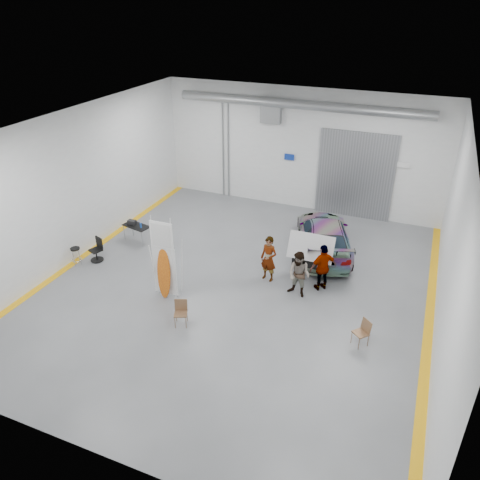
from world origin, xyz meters
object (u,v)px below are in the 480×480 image
at_px(person_a, 269,259).
at_px(person_c, 323,267).
at_px(person_b, 299,274).
at_px(office_chair, 97,251).
at_px(surfboard_display, 164,266).
at_px(work_table, 135,225).
at_px(shop_stool, 76,257).
at_px(folding_chair_far, 360,337).
at_px(folding_chair_near, 181,318).
at_px(sedan_car, 324,236).

bearing_deg(person_a, person_c, 16.51).
height_order(person_b, office_chair, person_b).
distance_m(surfboard_display, office_chair, 4.21).
bearing_deg(person_c, person_a, -39.09).
bearing_deg(office_chair, person_a, 30.66).
bearing_deg(work_table, shop_stool, -111.50).
xyz_separation_m(person_a, person_c, (2.05, 0.15, 0.01)).
bearing_deg(work_table, person_a, -6.63).
bearing_deg(folding_chair_far, office_chair, -144.69).
bearing_deg(folding_chair_near, surfboard_display, 114.43).
bearing_deg(sedan_car, surfboard_display, 32.10).
distance_m(person_b, folding_chair_near, 4.47).
xyz_separation_m(folding_chair_near, shop_stool, (-5.78, 1.79, 0.11)).
bearing_deg(folding_chair_near, person_b, 22.90).
bearing_deg(office_chair, folding_chair_near, -4.67).
height_order(person_c, office_chair, person_c).
distance_m(sedan_car, person_c, 2.92).
relative_size(person_c, surfboard_display, 0.58).
bearing_deg(work_table, person_b, -9.75).
xyz_separation_m(sedan_car, surfboard_display, (-4.50, -5.50, 0.55)).
bearing_deg(folding_chair_far, folding_chair_near, -126.06).
relative_size(shop_stool, work_table, 0.59).
distance_m(person_b, work_table, 7.95).
bearing_deg(person_b, sedan_car, 102.13).
distance_m(person_a, folding_chair_far, 4.68).
height_order(person_c, shop_stool, person_c).
xyz_separation_m(sedan_car, work_table, (-7.91, -2.25, 0.03)).
relative_size(sedan_car, shop_stool, 6.57).
height_order(folding_chair_far, work_table, work_table).
distance_m(folding_chair_far, shop_stool, 11.47).
bearing_deg(surfboard_display, office_chair, 161.79).
bearing_deg(surfboard_display, work_table, 135.02).
distance_m(person_b, surfboard_display, 4.84).
height_order(person_b, folding_chair_near, person_b).
height_order(person_c, surfboard_display, surfboard_display).
bearing_deg(sedan_car, person_b, 70.24).
distance_m(person_b, shop_stool, 9.01).
distance_m(person_b, office_chair, 8.41).
bearing_deg(folding_chair_near, person_c, 23.20).
xyz_separation_m(folding_chair_near, folding_chair_far, (5.68, 1.26, -0.00)).
distance_m(work_table, office_chair, 2.15).
distance_m(person_a, surfboard_display, 3.98).
height_order(shop_stool, work_table, work_table).
xyz_separation_m(sedan_car, shop_stool, (-8.97, -4.94, -0.35)).
distance_m(surfboard_display, folding_chair_near, 2.07).
xyz_separation_m(person_c, surfboard_display, (-5.12, -2.65, 0.37)).
height_order(person_a, shop_stool, person_a).
xyz_separation_m(sedan_car, person_b, (-0.07, -3.59, 0.15)).
bearing_deg(folding_chair_near, folding_chair_far, -9.80).
bearing_deg(surfboard_display, folding_chair_near, -44.57).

